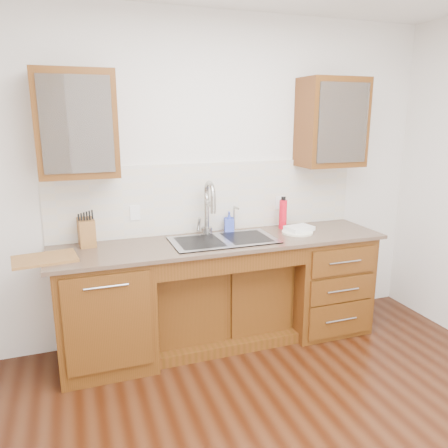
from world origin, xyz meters
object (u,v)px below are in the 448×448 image
object	(u,v)px
soap_bottle	(229,222)
water_bottle	(283,214)
plate	(297,232)
cutting_board	(45,259)
knife_block	(87,232)

from	to	relation	value
soap_bottle	water_bottle	bearing A→B (deg)	6.44
plate	cutting_board	distance (m)	2.01
soap_bottle	water_bottle	size ratio (longest dim) A/B	0.69
knife_block	cutting_board	world-z (taller)	knife_block
plate	water_bottle	bearing A→B (deg)	105.25
plate	cutting_board	world-z (taller)	cutting_board
water_bottle	knife_block	size ratio (longest dim) A/B	1.22
soap_bottle	water_bottle	xyz separation A→B (m)	(0.49, -0.06, 0.04)
plate	cutting_board	xyz separation A→B (m)	(-2.01, -0.06, 0.00)
plate	knife_block	distance (m)	1.73
water_bottle	cutting_board	distance (m)	1.98
soap_bottle	plate	bearing A→B (deg)	-11.00
plate	knife_block	world-z (taller)	knife_block
water_bottle	plate	distance (m)	0.22
water_bottle	cutting_board	world-z (taller)	water_bottle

